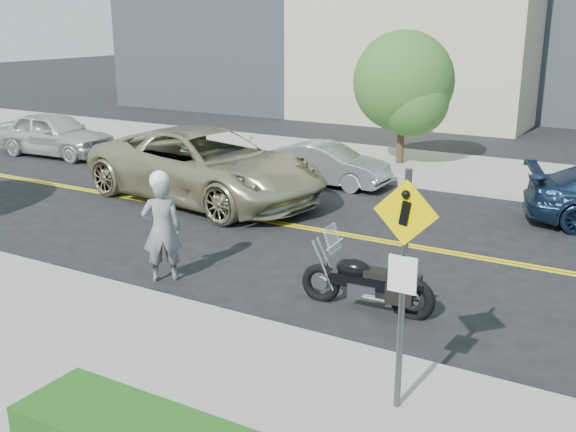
% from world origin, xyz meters
% --- Properties ---
extents(ground_plane, '(120.00, 120.00, 0.00)m').
position_xyz_m(ground_plane, '(0.00, 0.00, 0.00)').
color(ground_plane, black).
rests_on(ground_plane, ground).
extents(sidewalk_near, '(60.00, 5.00, 0.15)m').
position_xyz_m(sidewalk_near, '(0.00, -7.50, 0.07)').
color(sidewalk_near, '#9E9B91').
rests_on(sidewalk_near, ground_plane).
extents(sidewalk_far, '(60.00, 5.00, 0.15)m').
position_xyz_m(sidewalk_far, '(0.00, 7.50, 0.07)').
color(sidewalk_far, '#9E9B91').
rests_on(sidewalk_far, ground_plane).
extents(pedestrian_sign, '(0.78, 0.08, 3.00)m').
position_xyz_m(pedestrian_sign, '(4.20, -6.31, 1.96)').
color(pedestrian_sign, '#4C4C51').
rests_on(pedestrian_sign, sidewalk_near).
extents(motorcyclist, '(0.86, 0.83, 2.12)m').
position_xyz_m(motorcyclist, '(-1.28, -4.22, 1.06)').
color(motorcyclist, '#A1A0A5').
rests_on(motorcyclist, ground).
extents(motorcycle, '(2.32, 0.85, 1.39)m').
position_xyz_m(motorcycle, '(2.55, -3.51, 0.69)').
color(motorcycle, black).
rests_on(motorcycle, ground).
extents(suv, '(7.33, 4.20, 1.93)m').
position_xyz_m(suv, '(-4.11, 0.88, 0.96)').
color(suv, tan).
rests_on(suv, ground).
extents(parked_car_white, '(4.66, 2.09, 1.55)m').
position_xyz_m(parked_car_white, '(-12.51, 3.11, 0.78)').
color(parked_car_white, beige).
rests_on(parked_car_white, ground).
extents(parked_car_silver, '(3.75, 1.32, 1.24)m').
position_xyz_m(parked_car_silver, '(-2.11, 4.08, 0.62)').
color(parked_car_silver, '#95989C').
rests_on(parked_car_silver, ground).
extents(tree_far_a, '(3.24, 3.24, 4.43)m').
position_xyz_m(tree_far_a, '(-1.13, 7.51, 2.80)').
color(tree_far_a, '#382619').
rests_on(tree_far_a, ground).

